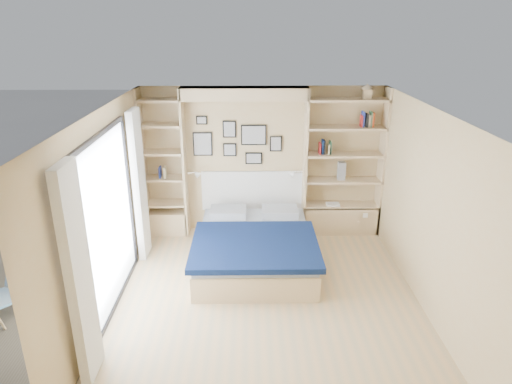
{
  "coord_description": "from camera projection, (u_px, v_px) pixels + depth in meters",
  "views": [
    {
      "loc": [
        -0.22,
        -5.16,
        3.48
      ],
      "look_at": [
        -0.13,
        0.9,
        1.19
      ],
      "focal_mm": 32.0,
      "sensor_mm": 36.0,
      "label": 1
    }
  ],
  "objects": [
    {
      "name": "shelf_decor",
      "position": [
        338.0,
        136.0,
        7.4
      ],
      "size": [
        3.5,
        0.23,
        2.03
      ],
      "color": "#A51E1E",
      "rests_on": "ground"
    },
    {
      "name": "bed",
      "position": [
        255.0,
        246.0,
        6.88
      ],
      "size": [
        1.79,
        2.37,
        1.07
      ],
      "color": "#CEB286",
      "rests_on": "ground"
    },
    {
      "name": "deck_chair",
      "position": [
        10.0,
        284.0,
        5.69
      ],
      "size": [
        0.75,
        0.93,
        0.81
      ],
      "rotation": [
        0.0,
        0.0,
        -0.39
      ],
      "color": "tan",
      "rests_on": "ground"
    },
    {
      "name": "photo_gallery",
      "position": [
        236.0,
        141.0,
        7.57
      ],
      "size": [
        1.48,
        0.02,
        0.82
      ],
      "color": "black",
      "rests_on": "ground"
    },
    {
      "name": "ground",
      "position": [
        267.0,
        299.0,
        6.06
      ],
      "size": [
        4.5,
        4.5,
        0.0
      ],
      "primitive_type": "plane",
      "color": "tan",
      "rests_on": "ground"
    },
    {
      "name": "room_shell",
      "position": [
        239.0,
        185.0,
        7.1
      ],
      "size": [
        4.5,
        4.5,
        4.5
      ],
      "color": "tan",
      "rests_on": "ground"
    },
    {
      "name": "reading_lamps",
      "position": [
        245.0,
        174.0,
        7.54
      ],
      "size": [
        1.92,
        0.12,
        0.15
      ],
      "color": "silver",
      "rests_on": "ground"
    }
  ]
}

